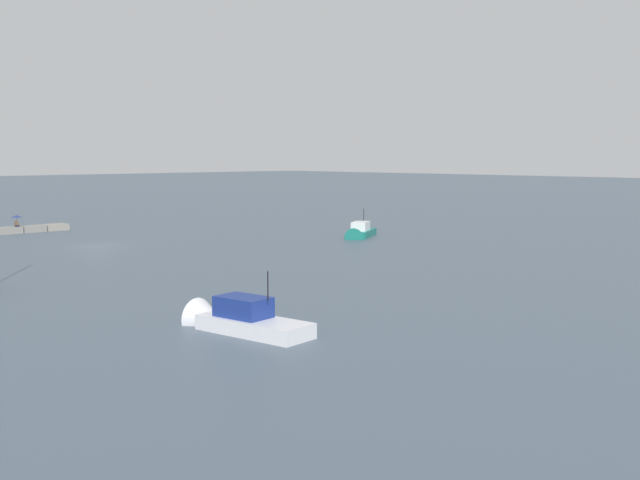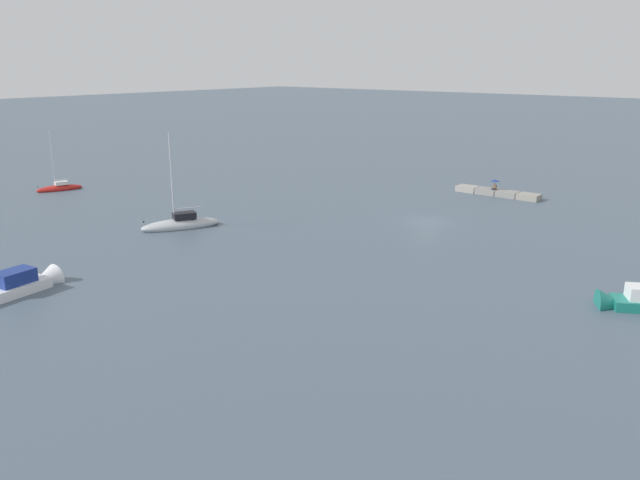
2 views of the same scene
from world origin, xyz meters
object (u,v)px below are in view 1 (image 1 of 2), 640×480
Objects in this scene: umbrella_open_navy at (17,216)px; motorboat_white_mid at (237,322)px; motorboat_teal_far at (360,234)px; person_seated_brown_left at (17,224)px.

motorboat_white_mid is (11.55, 52.50, -1.41)m from umbrella_open_navy.
umbrella_open_navy is 0.20× the size of motorboat_teal_far.
person_seated_brown_left is 0.10× the size of motorboat_white_mid.
motorboat_white_mid is at bearing 95.09° from motorboat_teal_far.
person_seated_brown_left is 53.75m from motorboat_white_mid.
person_seated_brown_left is at bearing 70.02° from motorboat_white_mid.
motorboat_teal_far is at bearing 128.92° from umbrella_open_navy.
umbrella_open_navy reaches higher than person_seated_brown_left.
umbrella_open_navy is 0.18× the size of motorboat_white_mid.
person_seated_brown_left is at bearing -7.31° from umbrella_open_navy.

